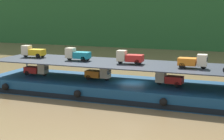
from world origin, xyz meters
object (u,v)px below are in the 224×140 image
object	(u,v)px
mini_truck_lower_aft	(98,74)
mini_truck_lower_mid	(169,79)
mini_truck_upper_bow	(193,61)
cargo_barge	(132,90)
mini_truck_upper_mid	(77,54)
mini_truck_upper_stern	(33,52)
mini_truck_upper_fore	(129,57)
mini_truck_lower_stern	(37,69)

from	to	relation	value
mini_truck_lower_aft	mini_truck_lower_mid	size ratio (longest dim) A/B	1.00
mini_truck_lower_mid	mini_truck_upper_bow	bearing A→B (deg)	-14.59
cargo_barge	mini_truck_upper_mid	xyz separation A→B (m)	(-6.32, -0.03, 3.44)
cargo_barge	mini_truck_upper_mid	size ratio (longest dim) A/B	11.86
mini_truck_lower_aft	mini_truck_upper_stern	size ratio (longest dim) A/B	1.00
mini_truck_lower_mid	mini_truck_upper_stern	size ratio (longest dim) A/B	1.00
cargo_barge	mini_truck_lower_aft	bearing A→B (deg)	178.40
mini_truck_upper_stern	mini_truck_upper_bow	xyz separation A→B (m)	(18.65, -0.92, 0.00)
mini_truck_upper_bow	cargo_barge	bearing A→B (deg)	175.16
mini_truck_upper_stern	mini_truck_upper_fore	world-z (taller)	same
mini_truck_lower_aft	mini_truck_lower_mid	world-z (taller)	same
mini_truck_lower_stern	mini_truck_upper_fore	distance (m)	11.51
mini_truck_lower_stern	mini_truck_upper_bow	distance (m)	18.00
mini_truck_upper_mid	mini_truck_upper_stern	bearing A→B (deg)	176.01
cargo_barge	mini_truck_lower_mid	xyz separation A→B (m)	(3.89, 0.10, 1.44)
mini_truck_lower_aft	mini_truck_lower_mid	distance (m)	7.75
mini_truck_lower_aft	mini_truck_upper_stern	bearing A→B (deg)	178.11
cargo_barge	mini_truck_lower_mid	distance (m)	4.15
mini_truck_lower_mid	mini_truck_upper_mid	world-z (taller)	mini_truck_upper_mid
mini_truck_lower_stern	mini_truck_upper_bow	bearing A→B (deg)	-1.35
mini_truck_lower_stern	mini_truck_lower_aft	distance (m)	7.70
cargo_barge	mini_truck_upper_fore	size ratio (longest dim) A/B	11.65
mini_truck_upper_fore	mini_truck_upper_bow	xyz separation A→B (m)	(6.55, -0.35, 0.00)
mini_truck_upper_stern	mini_truck_lower_mid	bearing A→B (deg)	-1.02
mini_truck_lower_stern	mini_truck_upper_mid	xyz separation A→B (m)	(5.24, 0.08, 2.00)
cargo_barge	mini_truck_lower_mid	bearing A→B (deg)	1.45
mini_truck_upper_mid	cargo_barge	bearing A→B (deg)	0.28
mini_truck_lower_stern	mini_truck_lower_mid	distance (m)	15.45
mini_truck_lower_mid	mini_truck_lower_aft	bearing A→B (deg)	179.93
mini_truck_lower_aft	mini_truck_upper_fore	distance (m)	4.16
mini_truck_upper_mid	mini_truck_upper_fore	distance (m)	6.09
cargo_barge	mini_truck_upper_stern	distance (m)	12.81
mini_truck_lower_stern	mini_truck_upper_bow	size ratio (longest dim) A/B	1.00
mini_truck_upper_stern	cargo_barge	bearing A→B (deg)	-1.80
mini_truck_lower_aft	mini_truck_upper_stern	world-z (taller)	mini_truck_upper_stern
mini_truck_lower_stern	mini_truck_upper_stern	xyz separation A→B (m)	(-0.77, 0.50, 2.00)
mini_truck_lower_stern	mini_truck_lower_aft	bearing A→B (deg)	1.66
mini_truck_upper_stern	mini_truck_upper_fore	size ratio (longest dim) A/B	1.00
cargo_barge	mini_truck_upper_fore	distance (m)	3.45
cargo_barge	mini_truck_upper_fore	world-z (taller)	mini_truck_upper_fore
cargo_barge	mini_truck_lower_mid	world-z (taller)	mini_truck_lower_mid
mini_truck_lower_aft	mini_truck_upper_mid	size ratio (longest dim) A/B	1.02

